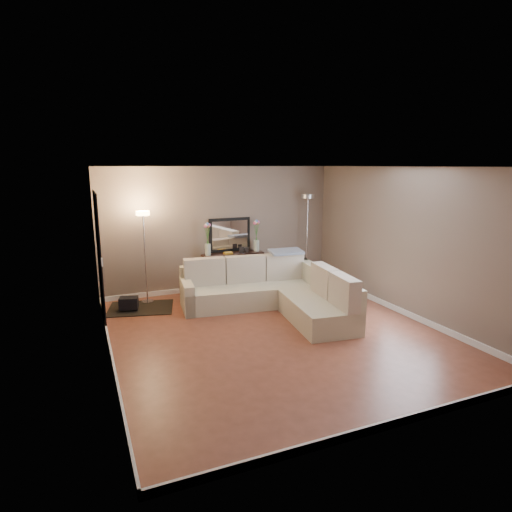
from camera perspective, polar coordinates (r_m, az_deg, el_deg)
name	(u,v)px	position (r m, az deg, el deg)	size (l,w,h in m)	color
floor	(275,333)	(6.93, 2.60, -10.26)	(5.00, 5.50, 0.01)	brown
ceiling	(277,166)	(6.41, 2.82, 11.86)	(5.00, 5.50, 0.01)	white
wall_back	(220,229)	(9.08, -4.80, 3.62)	(5.00, 0.02, 2.60)	#7B6B5E
wall_front	(401,308)	(4.31, 18.76, -6.52)	(5.00, 0.02, 2.60)	#7B6B5E
wall_left	(103,268)	(5.94, -19.73, -1.55)	(0.02, 5.50, 2.60)	#7B6B5E
wall_right	(405,242)	(7.94, 19.31, 1.76)	(0.02, 5.50, 2.60)	#7B6B5E
baseboard_back	(222,286)	(9.32, -4.61, -4.03)	(5.00, 0.03, 0.10)	white
baseboard_front	(390,424)	(4.86, 17.49, -20.58)	(5.00, 0.03, 0.10)	white
baseboard_left	(112,357)	(6.34, -18.68, -12.58)	(0.03, 5.50, 0.10)	white
baseboard_right	(399,310)	(8.23, 18.57, -6.84)	(0.03, 5.50, 0.10)	white
doorway	(99,258)	(7.65, -20.15, -0.20)	(0.02, 1.20, 2.20)	black
switch_plate	(102,262)	(6.80, -19.84, -0.78)	(0.02, 0.08, 0.12)	white
sectional_sofa	(274,292)	(7.89, 2.38, -4.81)	(2.67, 2.77, 0.91)	beige
throw_blanket	(286,252)	(8.48, 4.01, 0.59)	(0.65, 0.38, 0.05)	gray
console_table	(229,270)	(9.09, -3.56, -1.81)	(1.31, 0.39, 0.80)	black
leaning_mirror	(230,235)	(9.13, -3.52, 2.85)	(0.92, 0.07, 0.72)	black
table_decor	(233,252)	(9.00, -3.04, 0.55)	(0.55, 0.13, 0.13)	gold
flower_vase_left	(208,241)	(8.80, -6.46, 1.94)	(0.15, 0.12, 0.68)	silver
flower_vase_right	(256,238)	(9.20, 0.06, 2.45)	(0.15, 0.12, 0.68)	silver
floor_lamp_lit	(144,239)	(8.34, -14.68, 2.23)	(0.30, 0.30, 1.78)	silver
floor_lamp_unlit	(307,221)	(9.57, 6.86, 4.67)	(0.31, 0.31, 2.00)	silver
charcoal_rug	(141,308)	(8.32, -15.11, -6.71)	(1.16, 0.87, 0.02)	black
black_bag	(129,303)	(8.21, -16.60, -6.01)	(0.33, 0.23, 0.21)	black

